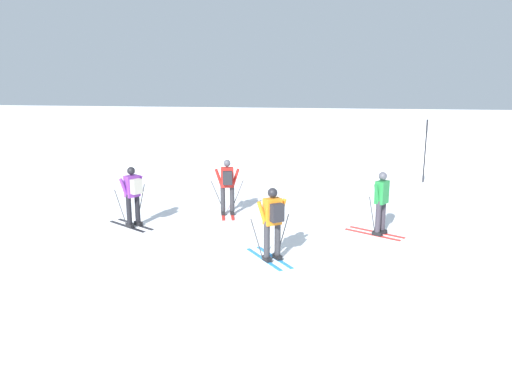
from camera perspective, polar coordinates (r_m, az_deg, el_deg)
ground_plane at (r=10.23m, az=-3.76°, el=-10.71°), size 120.00×120.00×0.00m
far_snow_ridge at (r=28.15m, az=4.71°, el=6.24°), size 80.00×9.38×1.67m
skier_orange at (r=11.24m, az=1.93°, el=-3.31°), size 1.25×1.51×1.71m
skier_purple at (r=14.24m, az=-13.87°, el=-0.20°), size 1.55×1.17×1.71m
skier_green at (r=13.54m, az=14.07°, el=-1.06°), size 1.57×1.13×1.71m
skier_red at (r=15.07m, az=-3.29°, el=0.87°), size 0.98×1.64×1.71m
trail_marker_pole at (r=20.90m, az=18.73°, el=4.41°), size 0.06×0.06×2.49m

